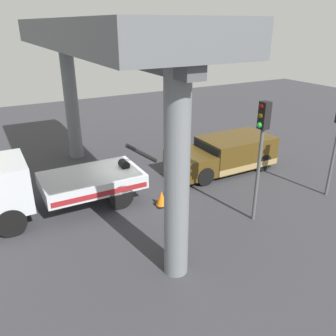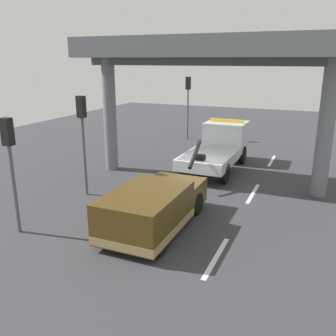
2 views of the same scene
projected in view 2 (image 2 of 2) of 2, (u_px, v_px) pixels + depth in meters
The scene contains 11 objects.
ground_plane at pixel (198, 187), 17.37m from camera, with size 60.00×40.00×0.10m, color #38383D.
lane_stripe_west at pixel (216, 257), 11.09m from camera, with size 2.60×0.16×0.01m, color silver.
lane_stripe_mid at pixel (253, 193), 16.38m from camera, with size 2.60×0.16×0.01m, color silver.
lane_stripe_east at pixel (272, 161), 21.67m from camera, with size 2.60×0.16×0.01m, color silver.
tow_truck_white at pixel (219, 146), 20.21m from camera, with size 7.26×2.45×2.46m.
towed_van_green at pixel (153, 208), 12.77m from camera, with size 5.21×2.24×1.58m.
overpass_structure at pixel (207, 56), 16.47m from camera, with size 3.60×12.55×6.78m.
traffic_light_near at pixel (10, 150), 11.95m from camera, with size 0.39×0.32×3.99m.
traffic_light_far at pixel (83, 124), 15.41m from camera, with size 0.39×0.32×4.33m.
traffic_light_mid at pixel (188, 94), 26.82m from camera, with size 0.39×0.32×4.58m.
traffic_cone_orange at pixel (161, 179), 17.41m from camera, with size 0.51×0.51×0.60m.
Camera 2 is at (-15.64, -5.11, 5.77)m, focal length 39.06 mm.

